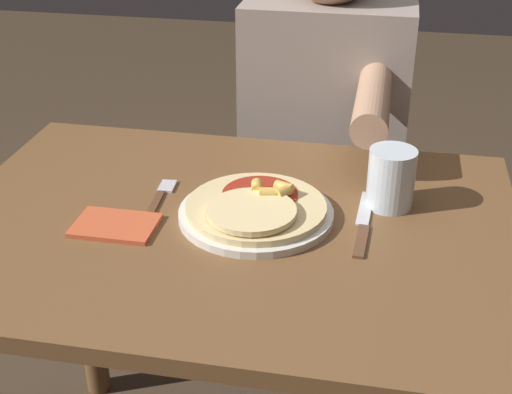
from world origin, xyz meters
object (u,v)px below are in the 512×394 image
dining_table (229,285)px  pizza (256,207)px  plate (256,214)px  knife (363,224)px  drinking_glass (391,178)px  person_diner (325,129)px  fork (159,199)px

dining_table → pizza: size_ratio=4.05×
plate → knife: plate is taller
pizza → drinking_glass: 0.24m
dining_table → knife: knife is taller
person_diner → pizza: bearing=-96.3°
fork → drinking_glass: (0.41, 0.06, 0.05)m
drinking_glass → knife: bearing=-116.8°
pizza → person_diner: person_diner is taller
pizza → fork: (-0.18, 0.03, -0.02)m
drinking_glass → person_diner: 0.51m
plate → pizza: pizza is taller
knife → drinking_glass: drinking_glass is taller
fork → plate: bearing=-8.0°
fork → knife: (0.37, -0.02, -0.00)m
knife → pizza: bearing=-175.8°
dining_table → pizza: (0.05, 0.02, 0.16)m
drinking_glass → fork: bearing=-171.4°
plate → fork: (-0.18, 0.03, -0.00)m
fork → knife: 0.37m
pizza → fork: pizza is taller
pizza → drinking_glass: (0.22, 0.09, 0.03)m
knife → person_diner: (-0.12, 0.55, -0.07)m
dining_table → knife: size_ratio=4.46×
person_diner → knife: bearing=-77.6°
dining_table → knife: bearing=7.8°
fork → drinking_glass: bearing=8.6°
pizza → person_diner: (0.06, 0.56, -0.09)m
dining_table → person_diner: (0.11, 0.58, 0.07)m
pizza → person_diner: bearing=83.7°
plate → fork: size_ratio=1.52×
drinking_glass → person_diner: person_diner is taller
dining_table → drinking_glass: bearing=22.4°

